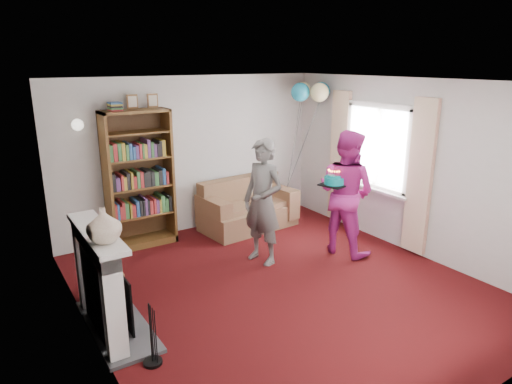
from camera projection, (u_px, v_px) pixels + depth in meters
ground at (281, 286)px, 5.72m from camera, size 5.00×5.00×0.00m
wall_back at (192, 155)px, 7.39m from camera, size 4.50×0.02×2.50m
wall_left at (84, 227)px, 4.19m from camera, size 0.02×5.00×2.50m
wall_right at (411, 167)px, 6.54m from camera, size 0.02×5.00×2.50m
ceiling at (285, 81)px, 5.02m from camera, size 4.50×5.00×0.01m
fireplace at (105, 286)px, 4.64m from camera, size 0.55×1.80×1.12m
window_bay at (376, 163)px, 7.01m from camera, size 0.14×2.02×2.20m
wall_sconce at (77, 125)px, 6.19m from camera, size 0.16×0.23×0.16m
bookcase at (138, 181)px, 6.79m from camera, size 0.97×0.42×2.26m
sofa at (246, 209)px, 7.69m from camera, size 1.55×0.82×0.82m
wicker_basket at (109, 287)px, 5.37m from camera, size 0.38×0.38×0.34m
person_striped at (263, 202)px, 6.20m from camera, size 0.57×0.72×1.73m
person_magenta at (346, 193)px, 6.53m from camera, size 0.89×1.03×1.80m
birthday_cake at (334, 181)px, 6.30m from camera, size 0.34×0.34×0.22m
balloons at (311, 92)px, 7.59m from camera, size 0.88×0.75×1.73m
mantel_vase at (104, 225)px, 4.13m from camera, size 0.41×0.41×0.33m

